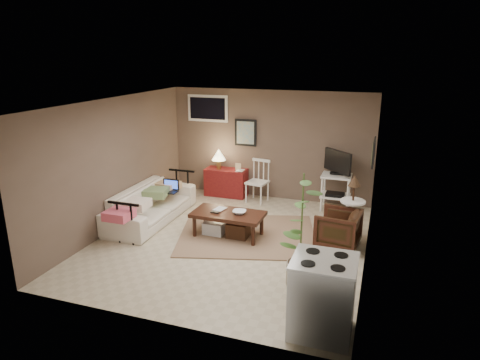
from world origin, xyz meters
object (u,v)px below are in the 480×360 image
(coffee_table, at_px, (228,222))
(side_table, at_px, (353,199))
(armchair, at_px, (338,227))
(sofa, at_px, (151,199))
(potted_plant, at_px, (302,226))
(red_console, at_px, (225,180))
(tv_stand, at_px, (336,179))
(stove, at_px, (323,296))
(spindle_chair, at_px, (258,182))

(coffee_table, bearing_deg, side_table, 17.60)
(coffee_table, distance_m, armchair, 1.91)
(sofa, bearing_deg, coffee_table, -98.24)
(sofa, bearing_deg, potted_plant, -114.50)
(red_console, distance_m, armchair, 3.33)
(tv_stand, height_order, potted_plant, potted_plant)
(red_console, height_order, potted_plant, potted_plant)
(red_console, xyz_separation_m, stove, (2.83, -4.32, 0.10))
(potted_plant, xyz_separation_m, stove, (0.45, -0.98, -0.42))
(side_table, bearing_deg, sofa, -173.66)
(side_table, distance_m, stove, 2.87)
(side_table, xyz_separation_m, armchair, (-0.18, -0.44, -0.36))
(sofa, bearing_deg, stove, -123.72)
(coffee_table, height_order, tv_stand, tv_stand)
(coffee_table, distance_m, spindle_chair, 1.98)
(armchair, xyz_separation_m, potted_plant, (-0.36, -1.44, 0.54))
(sofa, bearing_deg, side_table, -83.66)
(coffee_table, bearing_deg, red_console, 111.63)
(red_console, relative_size, side_table, 0.94)
(tv_stand, relative_size, armchair, 1.81)
(red_console, bearing_deg, potted_plant, -54.59)
(sofa, relative_size, red_console, 2.06)
(stove, bearing_deg, tv_stand, 94.63)
(red_console, bearing_deg, coffee_table, -68.37)
(coffee_table, xyz_separation_m, armchair, (1.90, 0.22, 0.08))
(sofa, relative_size, stove, 2.36)
(side_table, height_order, potted_plant, potted_plant)
(potted_plant, bearing_deg, red_console, 125.41)
(sofa, distance_m, armchair, 3.58)
(coffee_table, relative_size, stove, 1.34)
(sofa, height_order, red_console, red_console)
(armchair, bearing_deg, tv_stand, -164.81)
(red_console, bearing_deg, spindle_chair, -10.46)
(armchair, bearing_deg, spindle_chair, -125.10)
(coffee_table, xyz_separation_m, stove, (1.98, -2.20, 0.20))
(sofa, distance_m, potted_plant, 3.56)
(side_table, xyz_separation_m, stove, (-0.10, -2.86, -0.24))
(coffee_table, bearing_deg, armchair, 6.73)
(armchair, bearing_deg, stove, 9.06)
(armchair, relative_size, potted_plant, 0.42)
(red_console, xyz_separation_m, armchair, (2.74, -1.90, -0.03))
(sofa, bearing_deg, spindle_chair, -43.53)
(stove, bearing_deg, spindle_chair, 115.82)
(side_table, bearing_deg, tv_stand, 108.16)
(spindle_chair, bearing_deg, red_console, 169.54)
(sofa, distance_m, red_console, 2.06)
(side_table, bearing_deg, red_console, 153.45)
(stove, bearing_deg, sofa, 146.28)
(armchair, bearing_deg, sofa, -83.28)
(coffee_table, bearing_deg, spindle_chair, 91.00)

